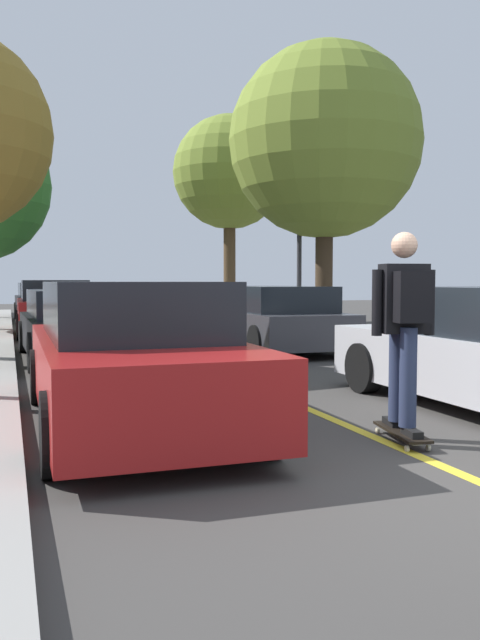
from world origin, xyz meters
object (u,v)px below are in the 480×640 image
parked_car_right_far (198,307)px  street_tree_right_nearest (325,142)px  parked_car_left_far (54,308)px  parked_car_left_nearest (131,355)px  street_tree_right_near (229,173)px  parked_car_left_farthest (42,302)px  skateboard (402,432)px  parked_car_right_near (271,318)px  parked_car_left_near (75,325)px  streetlamp (299,210)px  skateboarder (405,318)px

parked_car_right_far → street_tree_right_nearest: bearing=-63.3°
parked_car_left_far → street_tree_right_nearest: street_tree_right_nearest is taller
parked_car_left_nearest → street_tree_right_near: (6.05, 14.97, 4.41)m
parked_car_left_farthest → street_tree_right_nearest: (6.05, -10.58, 4.05)m
parked_car_right_far → skateboard: (-1.87, -13.33, -0.59)m
parked_car_right_near → parked_car_right_far: bearing=90.0°
parked_car_left_near → parked_car_left_farthest: bearing=90.0°
streetlamp → skateboarder: 11.00m
parked_car_left_far → parked_car_right_near: (4.02, -5.34, -0.05)m
street_tree_right_nearest → street_tree_right_near: size_ratio=1.00×
parked_car_left_farthest → streetlamp: 11.61m
parked_car_left_far → skateboarder: (2.15, -13.10, 0.39)m
street_tree_right_nearest → streetlamp: bearing=108.2°
street_tree_right_near → skateboard: bearing=-103.3°
street_tree_right_near → streetlamp: size_ratio=1.30×
parked_car_right_far → street_tree_right_nearest: 6.06m
street_tree_right_nearest → streetlamp: 1.76m
parked_car_left_near → parked_car_left_far: size_ratio=1.12×
parked_car_left_farthest → street_tree_right_near: bearing=-29.4°
parked_car_left_near → parked_car_left_farthest: 12.55m
street_tree_right_nearest → street_tree_right_near: 7.18m
street_tree_right_near → streetlamp: 6.62m
parked_car_left_nearest → parked_car_left_near: (-0.00, 5.84, -0.06)m
parked_car_left_far → parked_car_left_farthest: parked_car_left_far is taller
parked_car_right_far → street_tree_right_near: size_ratio=0.62×
parked_car_left_nearest → parked_car_left_far: size_ratio=1.09×
parked_car_right_near → streetlamp: 3.91m
street_tree_right_nearest → skateboard: bearing=-112.7°
parked_car_left_far → skateboarder: bearing=-80.7°
parked_car_left_near → skateboarder: bearing=-73.8°
parked_car_left_near → street_tree_right_nearest: (6.05, 1.97, 4.10)m
parked_car_left_near → skateboard: 7.66m
parked_car_left_far → street_tree_right_near: 8.21m
street_tree_right_near → skateboarder: bearing=-103.3°
parked_car_left_nearest → parked_car_right_near: 7.42m
parked_car_right_near → parked_car_left_farthest: bearing=108.3°
parked_car_right_far → skateboard: size_ratio=4.93×
parked_car_left_near → parked_car_left_nearest: bearing=-90.0°
parked_car_left_nearest → parked_car_left_far: bearing=90.0°
parked_car_left_near → parked_car_left_farthest: size_ratio=1.13×
parked_car_right_far → street_tree_right_nearest: (2.02, -4.03, 4.05)m
parked_car_left_farthest → parked_car_right_far: 7.69m
skateboard → parked_car_left_nearest: bearing=145.2°
parked_car_left_near → street_tree_right_near: size_ratio=0.66×
parked_car_left_farthest → street_tree_right_nearest: bearing=-60.2°
parked_car_right_far → street_tree_right_nearest: street_tree_right_nearest is taller
parked_car_left_farthest → skateboard: 20.01m
skateboarder → parked_car_left_near: bearing=106.2°
parked_car_left_far → street_tree_right_nearest: bearing=-31.9°
parked_car_left_nearest → parked_car_right_far: size_ratio=1.05×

